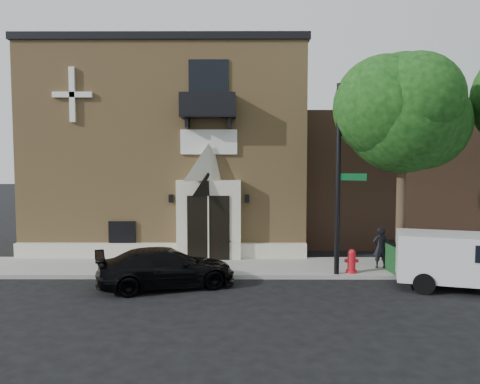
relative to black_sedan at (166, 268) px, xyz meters
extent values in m
plane|color=black|center=(2.13, 1.01, -0.65)|extent=(120.00, 120.00, 0.00)
cube|color=gray|center=(3.13, 2.51, -0.58)|extent=(42.00, 3.00, 0.15)
cube|color=#AA8350|center=(-0.87, 9.01, 3.85)|extent=(12.00, 10.00, 9.00)
cube|color=black|center=(-0.87, 9.01, 8.50)|extent=(12.20, 10.20, 0.30)
cube|color=beige|center=(-0.87, 3.89, -0.20)|extent=(12.00, 0.30, 0.60)
cube|color=beige|center=(1.13, 3.76, 1.10)|extent=(2.60, 0.55, 3.20)
pyramid|color=beige|center=(1.13, 3.76, 3.45)|extent=(2.60, 0.55, 1.50)
cube|color=black|center=(1.13, 3.47, 0.80)|extent=(1.70, 0.06, 2.60)
cube|color=beige|center=(1.13, 3.43, 0.80)|extent=(0.06, 0.04, 2.60)
cube|color=white|center=(1.13, 3.95, 4.25)|extent=(2.30, 0.10, 1.00)
cube|color=black|center=(1.13, 3.56, 5.25)|extent=(2.20, 0.90, 0.10)
cube|color=black|center=(1.13, 3.13, 5.70)|extent=(2.20, 0.06, 0.90)
cube|color=black|center=(0.08, 3.56, 5.70)|extent=(0.06, 0.90, 0.90)
cube|color=black|center=(2.18, 3.56, 5.70)|extent=(0.06, 0.90, 0.90)
cube|color=black|center=(1.13, 3.98, 6.45)|extent=(1.60, 0.08, 2.20)
cube|color=white|center=(-4.37, 3.93, 6.15)|extent=(0.22, 0.14, 2.20)
cube|color=white|center=(-4.37, 3.93, 6.15)|extent=(1.60, 0.14, 0.22)
cube|color=black|center=(-2.47, 3.96, 0.50)|extent=(1.10, 0.10, 1.00)
cube|color=orange|center=(-2.47, 3.99, 0.50)|extent=(0.85, 0.06, 0.75)
cube|color=black|center=(-0.42, 3.89, 1.95)|extent=(0.18, 0.18, 0.32)
cube|color=black|center=(2.68, 3.89, 1.95)|extent=(0.18, 0.18, 0.32)
cube|color=brown|center=(14.13, 10.01, 2.55)|extent=(18.00, 8.00, 6.40)
cylinder|color=#38281C|center=(8.13, 1.46, 1.60)|extent=(0.32, 0.32, 4.20)
sphere|color=black|center=(8.13, 1.46, 5.17)|extent=(4.20, 4.20, 4.20)
sphere|color=black|center=(8.93, 1.76, 4.87)|extent=(3.36, 3.36, 3.36)
sphere|color=black|center=(7.43, 1.26, 5.37)|extent=(3.57, 3.57, 3.57)
sphere|color=black|center=(8.33, 0.76, 5.57)|extent=(3.15, 3.15, 3.15)
imported|color=black|center=(0.00, 0.00, 0.00)|extent=(4.84, 3.12, 1.31)
cube|color=silver|center=(9.76, -0.33, 0.40)|extent=(4.72, 2.92, 1.50)
cylinder|color=black|center=(8.17, -0.74, -0.32)|extent=(0.70, 0.40, 0.67)
cylinder|color=black|center=(8.64, 0.87, -0.32)|extent=(0.70, 0.40, 0.67)
cylinder|color=black|center=(5.84, 1.22, 2.83)|extent=(0.18, 0.18, 6.67)
cube|color=#094E24|center=(6.32, 1.10, 2.94)|extent=(0.93, 0.26, 0.24)
cube|color=#094E24|center=(5.96, 1.71, 3.22)|extent=(0.26, 0.93, 0.24)
cylinder|color=red|center=(6.41, 1.39, -0.46)|extent=(0.39, 0.39, 0.09)
cylinder|color=red|center=(6.41, 1.39, -0.12)|extent=(0.28, 0.28, 0.60)
sphere|color=red|center=(6.41, 1.39, 0.22)|extent=(0.28, 0.28, 0.28)
cylinder|color=red|center=(6.41, 1.39, -0.07)|extent=(0.49, 0.13, 0.13)
cube|color=#0E3417|center=(8.63, 1.54, 0.00)|extent=(1.73, 1.06, 1.01)
cube|color=black|center=(8.63, 1.54, 0.55)|extent=(1.78, 1.11, 0.11)
imported|color=#4D6029|center=(1.82, 3.71, -0.10)|extent=(0.86, 0.80, 0.80)
imported|color=black|center=(7.65, 2.15, 0.26)|extent=(0.57, 0.38, 1.52)
camera|label=1|loc=(2.48, -15.11, 3.61)|focal=35.00mm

